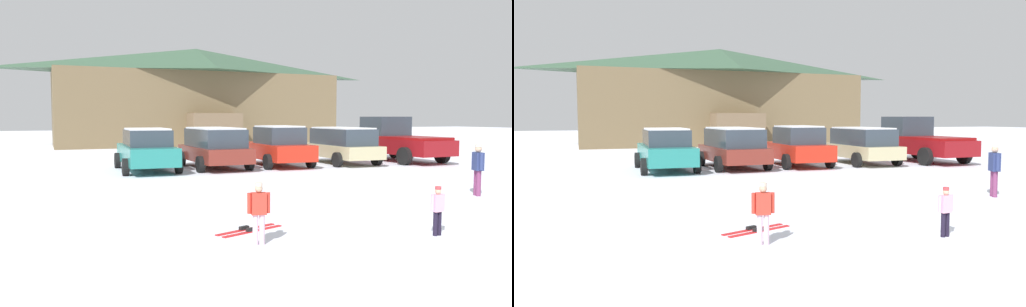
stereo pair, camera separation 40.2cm
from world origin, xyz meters
TOP-DOWN VIEW (x-y plane):
  - ski_lodge at (4.71, 33.24)m, footprint 21.85×9.64m
  - parked_teal_hatchback at (-2.95, 14.95)m, footprint 2.35×4.87m
  - parked_maroon_van at (-0.17, 14.83)m, footprint 2.28×4.49m
  - parked_red_sedan at (2.67, 14.62)m, footprint 2.33×4.34m
  - parked_beige_suv at (5.80, 14.41)m, footprint 2.34×4.41m
  - pickup_truck at (9.08, 14.62)m, footprint 2.50×5.46m
  - skier_child_in_pink_snowsuit at (-0.35, 2.01)m, footprint 0.33×0.15m
  - skier_child_in_red_jacket at (-3.56, 2.70)m, footprint 0.38×0.20m
  - skier_teen_in_navy_coat at (3.99, 5.08)m, footprint 0.32×0.49m
  - pair_of_skis at (-3.31, 3.70)m, footprint 1.45×0.74m

SIDE VIEW (x-z plane):
  - pair_of_skis at x=-3.31m, z-range -0.02..0.06m
  - skier_child_in_pink_snowsuit at x=-0.35m, z-range 0.06..0.95m
  - skier_child_in_red_jacket at x=-3.56m, z-range 0.07..1.12m
  - skier_teen_in_navy_coat at x=3.99m, z-range 0.09..1.50m
  - parked_teal_hatchback at x=-2.95m, z-range 0.01..1.70m
  - parked_red_sedan at x=2.67m, z-range 0.00..1.75m
  - parked_beige_suv at x=5.80m, z-range 0.07..1.73m
  - parked_maroon_van at x=-0.17m, z-range 0.07..1.76m
  - pickup_truck at x=9.08m, z-range -0.08..2.07m
  - ski_lodge at x=4.71m, z-range 0.05..7.51m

